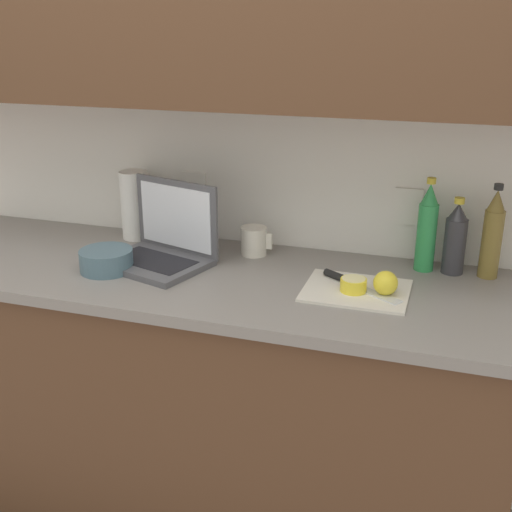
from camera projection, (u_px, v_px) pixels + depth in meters
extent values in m
plane|color=#564C47|center=(204.00, 505.00, 2.35)|extent=(12.00, 12.00, 0.00)
cube|color=white|center=(232.00, 134.00, 2.21)|extent=(5.20, 0.06, 2.60)
cube|color=white|center=(194.00, 189.00, 2.29)|extent=(0.09, 0.01, 0.12)
cube|color=white|center=(408.00, 207.00, 2.07)|extent=(0.09, 0.01, 0.12)
cube|color=brown|center=(200.00, 401.00, 2.19)|extent=(1.95, 0.61, 0.89)
cube|color=gray|center=(196.00, 276.00, 2.03)|extent=(2.01, 0.65, 0.03)
cube|color=#9EA3A8|center=(20.00, 267.00, 2.29)|extent=(0.50, 0.42, 0.16)
cube|color=#515156|center=(154.00, 263.00, 2.07)|extent=(0.38, 0.33, 0.02)
cube|color=black|center=(154.00, 260.00, 2.06)|extent=(0.30, 0.21, 0.00)
cube|color=#515156|center=(177.00, 216.00, 2.11)|extent=(0.33, 0.11, 0.25)
cube|color=white|center=(175.00, 217.00, 2.11)|extent=(0.28, 0.09, 0.21)
cube|color=silver|center=(356.00, 291.00, 1.87)|extent=(0.30, 0.25, 0.01)
cube|color=silver|center=(375.00, 294.00, 1.83)|extent=(0.16, 0.12, 0.00)
cylinder|color=black|center=(339.00, 277.00, 1.93)|extent=(0.11, 0.08, 0.02)
cylinder|color=yellow|center=(353.00, 285.00, 1.85)|extent=(0.08, 0.08, 0.04)
cylinder|color=#F4EAA3|center=(354.00, 279.00, 1.84)|extent=(0.07, 0.07, 0.00)
sphere|color=yellow|center=(386.00, 283.00, 1.82)|extent=(0.07, 0.07, 0.07)
cylinder|color=#2D934C|center=(426.00, 237.00, 2.00)|extent=(0.06, 0.06, 0.21)
cone|color=#2D934C|center=(430.00, 194.00, 1.96)|extent=(0.05, 0.05, 0.07)
cylinder|color=gold|center=(432.00, 181.00, 1.94)|extent=(0.03, 0.03, 0.02)
cylinder|color=#333338|center=(454.00, 246.00, 1.99)|extent=(0.07, 0.07, 0.17)
cone|color=#333338|center=(458.00, 211.00, 1.95)|extent=(0.06, 0.06, 0.05)
cylinder|color=gold|center=(460.00, 201.00, 1.94)|extent=(0.03, 0.03, 0.02)
cylinder|color=olive|center=(491.00, 244.00, 1.95)|extent=(0.06, 0.06, 0.21)
cone|color=olive|center=(497.00, 200.00, 1.90)|extent=(0.05, 0.05, 0.06)
cylinder|color=black|center=(499.00, 187.00, 1.89)|extent=(0.03, 0.03, 0.02)
cylinder|color=silver|center=(254.00, 241.00, 2.16)|extent=(0.09, 0.09, 0.10)
cube|color=silver|center=(269.00, 241.00, 2.14)|extent=(0.02, 0.01, 0.05)
cylinder|color=slate|center=(106.00, 260.00, 2.02)|extent=(0.17, 0.17, 0.07)
cylinder|color=white|center=(135.00, 205.00, 2.30)|extent=(0.10, 0.10, 0.25)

